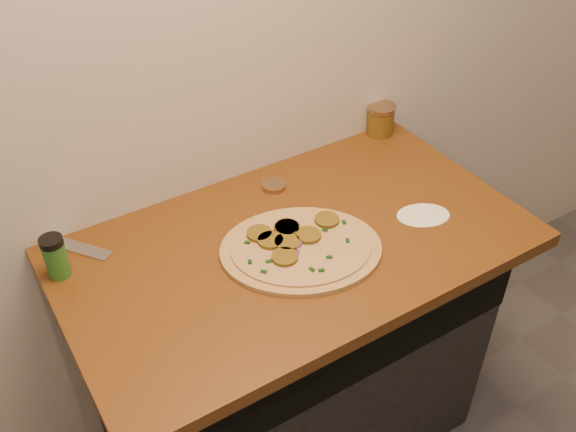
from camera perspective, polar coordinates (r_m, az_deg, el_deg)
cabinet at (r=2.01m, az=0.06°, el=-11.84°), size 1.10×0.60×0.86m
countertop at (r=1.66m, az=0.61°, el=-2.59°), size 1.20×0.70×0.04m
pizza at (r=1.61m, az=1.03°, el=-2.78°), size 0.53×0.53×0.03m
chefs_knife at (r=1.75m, az=-20.24°, el=-1.98°), size 0.20×0.25×0.02m
mason_jar_lid at (r=1.82m, az=-1.28°, el=2.73°), size 0.08×0.08×0.01m
salsa_jar at (r=2.07m, az=8.22°, el=8.51°), size 0.09×0.09×0.10m
spice_shaker at (r=1.61m, az=-19.97°, el=-3.41°), size 0.06×0.06×0.11m
flour_spill at (r=1.76m, az=11.93°, el=0.07°), size 0.19×0.19×0.00m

